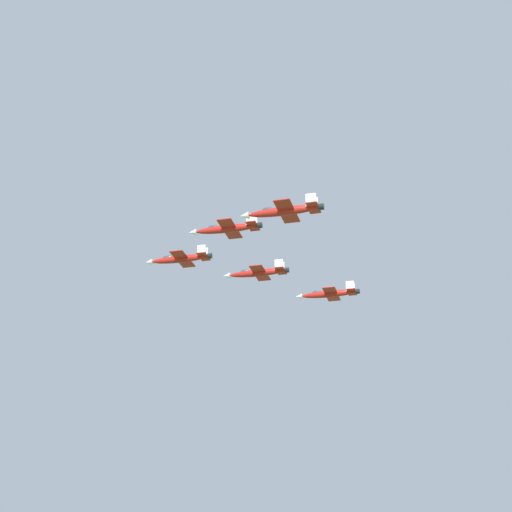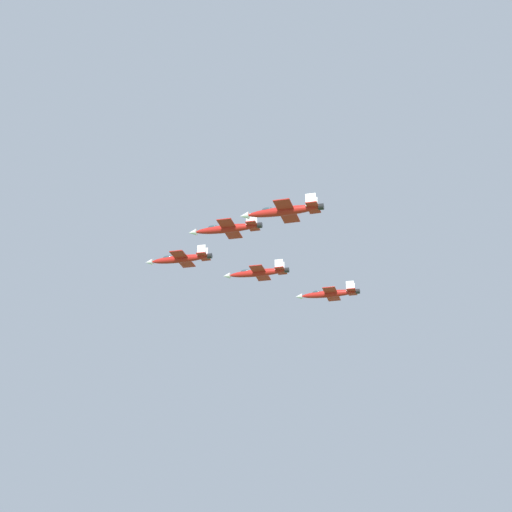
% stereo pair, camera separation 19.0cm
% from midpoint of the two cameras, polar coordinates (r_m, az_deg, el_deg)
% --- Properties ---
extents(jet_lead, '(15.88, 10.46, 3.50)m').
position_cam_midpoint_polar(jet_lead, '(184.19, -5.66, -0.20)').
color(jet_lead, red).
extents(jet_left_wingman, '(15.87, 10.44, 3.49)m').
position_cam_midpoint_polar(jet_left_wingman, '(168.17, -2.21, 2.04)').
color(jet_left_wingman, red).
extents(jet_right_wingman, '(16.07, 10.58, 3.54)m').
position_cam_midpoint_polar(jet_right_wingman, '(191.48, 0.06, -1.24)').
color(jet_right_wingman, red).
extents(jet_left_outer, '(16.03, 10.58, 3.54)m').
position_cam_midpoint_polar(jet_left_outer, '(151.27, 1.99, 3.34)').
color(jet_left_outer, red).
extents(jet_right_outer, '(15.99, 10.55, 3.53)m').
position_cam_midpoint_polar(jet_right_outer, '(199.78, 5.35, -2.78)').
color(jet_right_outer, red).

